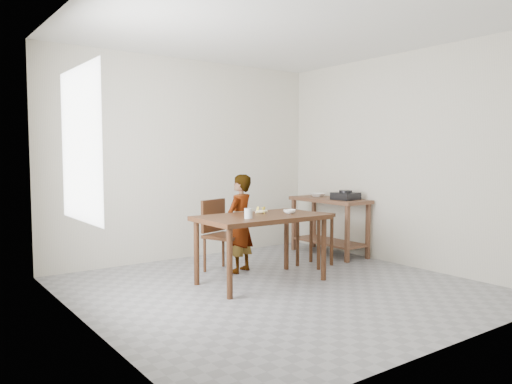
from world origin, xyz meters
TOP-DOWN VIEW (x-y plane):
  - floor at (0.00, 0.00)m, footprint 4.00×4.00m
  - ceiling at (0.00, 0.00)m, footprint 4.00×4.00m
  - wall_back at (0.00, 2.02)m, footprint 4.00×0.04m
  - wall_front at (0.00, -2.02)m, footprint 4.00×0.04m
  - wall_left at (-2.02, 0.00)m, footprint 0.04×4.00m
  - wall_right at (2.02, 0.00)m, footprint 0.04×4.00m
  - window_pane at (-1.97, 0.20)m, footprint 0.02×1.10m
  - dining_table at (0.00, 0.30)m, footprint 1.40×0.80m
  - prep_counter at (1.72, 1.00)m, footprint 0.50×1.20m
  - child at (0.09, 0.85)m, footprint 0.51×0.44m
  - dining_chair at (-0.03, 0.99)m, footprint 0.53×0.53m
  - stool at (1.05, 0.57)m, footprint 0.46×0.46m
  - glass_tumbler at (-0.27, 0.16)m, footprint 0.10×0.10m
  - small_bowl at (0.36, 0.25)m, footprint 0.18×0.18m
  - banana at (0.10, 0.43)m, footprint 0.18×0.16m
  - serving_bowl at (1.73, 1.26)m, footprint 0.28×0.28m
  - gas_burner at (1.72, 0.69)m, footprint 0.32×0.32m

SIDE VIEW (x-z plane):
  - floor at x=0.00m, z-range -0.04..0.00m
  - stool at x=1.05m, z-range 0.00..0.67m
  - dining_table at x=0.00m, z-range 0.00..0.75m
  - prep_counter at x=1.72m, z-range 0.00..0.80m
  - dining_chair at x=-0.03m, z-range 0.00..0.87m
  - child at x=0.09m, z-range 0.00..1.18m
  - small_bowl at x=0.36m, z-range 0.75..0.79m
  - banana at x=0.10m, z-range 0.75..0.80m
  - glass_tumbler at x=-0.27m, z-range 0.75..0.86m
  - serving_bowl at x=1.73m, z-range 0.80..0.85m
  - gas_burner at x=1.72m, z-range 0.80..0.90m
  - wall_back at x=0.00m, z-range 0.00..2.70m
  - wall_front at x=0.00m, z-range 0.00..2.70m
  - wall_left at x=-2.02m, z-range 0.00..2.70m
  - wall_right at x=2.02m, z-range 0.00..2.70m
  - window_pane at x=-1.97m, z-range 0.85..2.15m
  - ceiling at x=0.00m, z-range 2.70..2.74m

